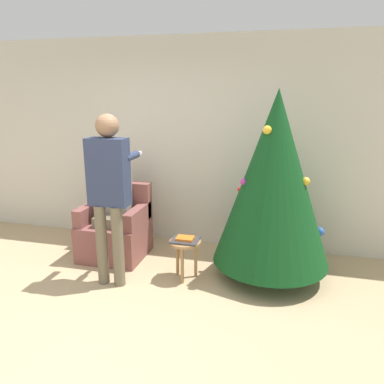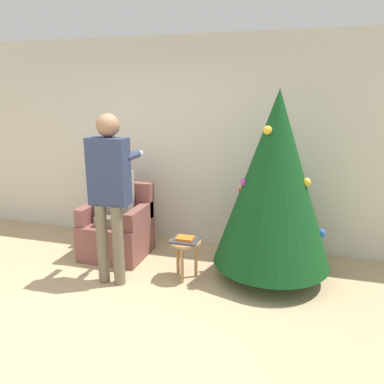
% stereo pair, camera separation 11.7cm
% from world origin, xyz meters
% --- Properties ---
extents(ground_plane, '(14.00, 14.00, 0.00)m').
position_xyz_m(ground_plane, '(0.00, 0.00, 0.00)').
color(ground_plane, tan).
extents(wall_back, '(8.00, 0.06, 2.70)m').
position_xyz_m(wall_back, '(0.00, 2.23, 1.35)').
color(wall_back, beige).
rests_on(wall_back, ground_plane).
extents(christmas_tree, '(1.26, 1.26, 2.05)m').
position_xyz_m(christmas_tree, '(1.38, 1.42, 1.12)').
color(christmas_tree, brown).
rests_on(christmas_tree, ground_plane).
extents(armchair, '(0.76, 0.70, 0.90)m').
position_xyz_m(armchair, '(-0.53, 1.51, 0.32)').
color(armchair, brown).
rests_on(armchair, ground_plane).
extents(person_seated, '(0.36, 0.46, 1.27)m').
position_xyz_m(person_seated, '(-0.53, 1.49, 0.70)').
color(person_seated, '#6B604C').
rests_on(person_seated, ground_plane).
extents(person_standing, '(0.43, 0.57, 1.80)m').
position_xyz_m(person_standing, '(-0.25, 0.87, 1.09)').
color(person_standing, '#6B604C').
rests_on(person_standing, ground_plane).
extents(side_stool, '(0.35, 0.35, 0.44)m').
position_xyz_m(side_stool, '(0.48, 1.13, 0.36)').
color(side_stool, '#A37547').
rests_on(side_stool, ground_plane).
extents(laptop, '(0.29, 0.25, 0.02)m').
position_xyz_m(laptop, '(0.48, 1.13, 0.45)').
color(laptop, '#38383D').
rests_on(laptop, side_stool).
extents(book, '(0.19, 0.14, 0.02)m').
position_xyz_m(book, '(0.48, 1.13, 0.47)').
color(book, orange).
rests_on(book, laptop).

